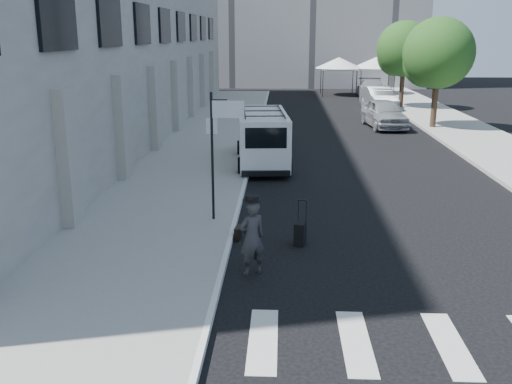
# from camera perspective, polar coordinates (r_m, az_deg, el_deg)

# --- Properties ---
(ground) EXTENTS (120.00, 120.00, 0.00)m
(ground) POSITION_cam_1_polar(r_m,az_deg,el_deg) (12.91, 5.67, -7.92)
(ground) COLOR black
(ground) RESTS_ON ground
(sidewalk_left) EXTENTS (4.50, 48.00, 0.15)m
(sidewalk_left) POSITION_cam_1_polar(r_m,az_deg,el_deg) (28.51, -4.50, 5.30)
(sidewalk_left) COLOR gray
(sidewalk_left) RESTS_ON ground
(sidewalk_right) EXTENTS (4.00, 56.00, 0.15)m
(sidewalk_right) POSITION_cam_1_polar(r_m,az_deg,el_deg) (33.66, 19.54, 6.03)
(sidewalk_right) COLOR gray
(sidewalk_right) RESTS_ON ground
(building_left) EXTENTS (10.00, 44.00, 12.00)m
(building_left) POSITION_cam_1_polar(r_m,az_deg,el_deg) (31.74, -17.94, 16.41)
(building_left) COLOR gray
(building_left) RESTS_ON ground
(sign_pole) EXTENTS (1.03, 0.07, 3.50)m
(sign_pole) POSITION_cam_1_polar(r_m,az_deg,el_deg) (15.33, -3.57, 6.23)
(sign_pole) COLOR black
(sign_pole) RESTS_ON sidewalk_left
(tree_near) EXTENTS (3.80, 3.83, 6.03)m
(tree_near) POSITION_cam_1_polar(r_m,az_deg,el_deg) (33.04, 17.53, 12.86)
(tree_near) COLOR black
(tree_near) RESTS_ON ground
(tree_far) EXTENTS (3.80, 3.83, 6.03)m
(tree_far) POSITION_cam_1_polar(r_m,az_deg,el_deg) (41.81, 14.42, 13.50)
(tree_far) COLOR black
(tree_far) RESTS_ON ground
(tent_left) EXTENTS (4.00, 4.00, 3.20)m
(tent_left) POSITION_cam_1_polar(r_m,az_deg,el_deg) (50.11, 8.29, 12.63)
(tent_left) COLOR black
(tent_left) RESTS_ON ground
(tent_right) EXTENTS (4.00, 4.00, 3.20)m
(tent_right) POSITION_cam_1_polar(r_m,az_deg,el_deg) (51.01, 11.90, 12.52)
(tent_right) COLOR black
(tent_right) RESTS_ON ground
(businessman) EXTENTS (0.73, 0.67, 1.68)m
(businessman) POSITION_cam_1_polar(r_m,az_deg,el_deg) (12.44, -0.41, -4.60)
(businessman) COLOR #313133
(businessman) RESTS_ON ground
(briefcase) EXTENTS (0.18, 0.45, 0.34)m
(briefcase) POSITION_cam_1_polar(r_m,az_deg,el_deg) (14.74, -1.82, -4.11)
(briefcase) COLOR black
(briefcase) RESTS_ON ground
(suitcase) EXTENTS (0.34, 0.45, 1.13)m
(suitcase) POSITION_cam_1_polar(r_m,az_deg,el_deg) (14.36, 4.45, -4.14)
(suitcase) COLOR black
(suitcase) RESTS_ON ground
(cargo_van) EXTENTS (2.35, 5.76, 2.14)m
(cargo_van) POSITION_cam_1_polar(r_m,az_deg,el_deg) (22.95, 0.64, 5.48)
(cargo_van) COLOR white
(cargo_van) RESTS_ON ground
(parked_car_a) EXTENTS (2.33, 4.85, 1.60)m
(parked_car_a) POSITION_cam_1_polar(r_m,az_deg,el_deg) (33.17, 12.70, 7.68)
(parked_car_a) COLOR #9A9DA1
(parked_car_a) RESTS_ON ground
(parked_car_b) EXTENTS (2.13, 4.91, 1.57)m
(parked_car_b) POSITION_cam_1_polar(r_m,az_deg,el_deg) (41.02, 12.18, 9.13)
(parked_car_b) COLOR slate
(parked_car_b) RESTS_ON ground
(parked_car_c) EXTENTS (2.47, 5.44, 1.54)m
(parked_car_c) POSITION_cam_1_polar(r_m,az_deg,el_deg) (48.26, 11.51, 10.07)
(parked_car_c) COLOR #9B9DA2
(parked_car_c) RESTS_ON ground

